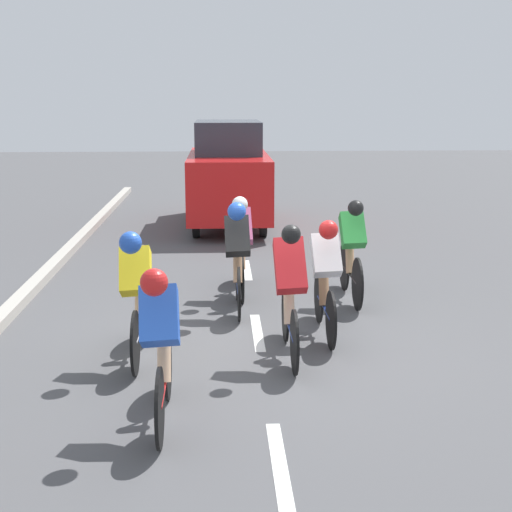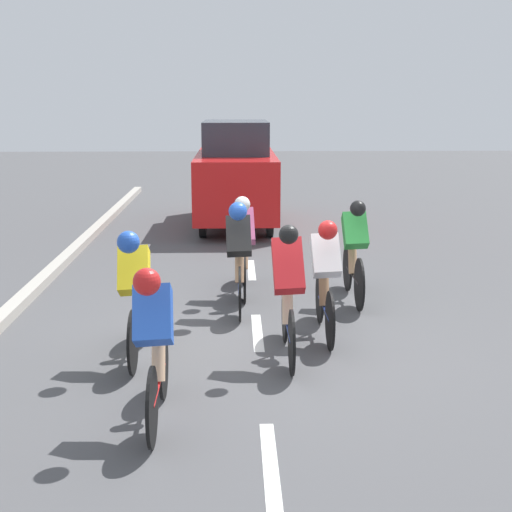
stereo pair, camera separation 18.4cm
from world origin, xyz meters
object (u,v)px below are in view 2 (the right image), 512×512
(cyclist_green, at_px, (354,249))
(cyclist_blue, at_px, (155,340))
(support_car, at_px, (236,175))
(cyclist_black, at_px, (239,253))
(cyclist_red, at_px, (288,289))
(cyclist_yellow, at_px, (135,291))
(cyclist_white, at_px, (325,275))
(cyclist_pink, at_px, (243,242))

(cyclist_green, distance_m, cyclist_blue, 4.42)
(cyclist_green, distance_m, support_car, 6.31)
(cyclist_black, bearing_deg, cyclist_red, 106.11)
(cyclist_green, height_order, cyclist_blue, same)
(cyclist_yellow, relative_size, cyclist_black, 0.98)
(cyclist_yellow, bearing_deg, cyclist_white, -161.88)
(cyclist_pink, relative_size, cyclist_red, 0.98)
(cyclist_white, bearing_deg, cyclist_pink, -64.08)
(cyclist_white, relative_size, cyclist_red, 0.99)
(cyclist_pink, bearing_deg, cyclist_black, 85.30)
(cyclist_white, relative_size, cyclist_black, 1.01)
(cyclist_yellow, distance_m, cyclist_red, 1.63)
(cyclist_white, relative_size, support_car, 0.41)
(cyclist_black, xyz_separation_m, cyclist_green, (-1.59, -0.42, -0.04))
(cyclist_pink, relative_size, cyclist_green, 0.96)
(cyclist_red, distance_m, cyclist_blue, 2.00)
(cyclist_white, bearing_deg, cyclist_red, 55.20)
(cyclist_pink, bearing_deg, cyclist_blue, 79.03)
(cyclist_white, height_order, cyclist_green, cyclist_green)
(cyclist_green, xyz_separation_m, support_car, (1.62, -6.08, 0.38))
(cyclist_red, height_order, support_car, support_car)
(cyclist_yellow, xyz_separation_m, cyclist_black, (-1.11, -1.77, 0.02))
(cyclist_pink, relative_size, support_car, 0.40)
(cyclist_blue, bearing_deg, cyclist_black, -102.53)
(cyclist_black, xyz_separation_m, cyclist_blue, (0.74, 3.33, -0.02))
(cyclist_black, bearing_deg, cyclist_white, 133.05)
(cyclist_blue, bearing_deg, cyclist_white, -127.72)
(cyclist_blue, distance_m, support_car, 9.87)
(cyclist_white, bearing_deg, support_car, -82.26)
(cyclist_white, distance_m, cyclist_yellow, 2.23)
(cyclist_green, distance_m, cyclist_red, 2.46)
(cyclist_pink, xyz_separation_m, cyclist_red, (-0.44, 2.63, 0.02))
(cyclist_black, bearing_deg, cyclist_green, -165.07)
(cyclist_red, xyz_separation_m, support_car, (0.54, -8.29, 0.34))
(cyclist_yellow, height_order, cyclist_black, cyclist_black)
(cyclist_white, xyz_separation_m, cyclist_black, (1.00, -1.08, 0.04))
(support_car, bearing_deg, cyclist_black, 90.23)
(cyclist_yellow, bearing_deg, cyclist_pink, -114.35)
(cyclist_white, height_order, cyclist_red, cyclist_red)
(cyclist_pink, height_order, cyclist_green, cyclist_pink)
(cyclist_red, distance_m, support_car, 8.31)
(cyclist_white, xyz_separation_m, cyclist_yellow, (2.12, 0.69, 0.02))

